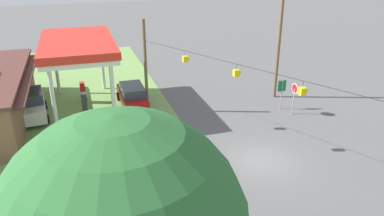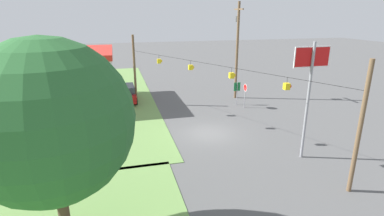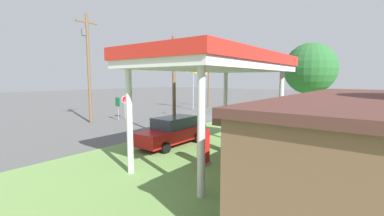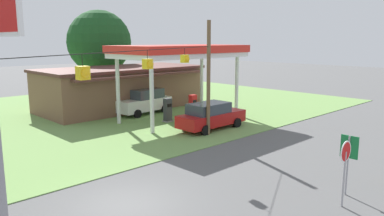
{
  "view_description": "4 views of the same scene",
  "coord_description": "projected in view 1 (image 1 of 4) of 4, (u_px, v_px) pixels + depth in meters",
  "views": [
    {
      "loc": [
        -17.5,
        9.89,
        11.79
      ],
      "look_at": [
        5.61,
        2.59,
        1.57
      ],
      "focal_mm": 35.0,
      "sensor_mm": 36.0,
      "label": 1
    },
    {
      "loc": [
        -21.39,
        6.88,
        9.32
      ],
      "look_at": [
        2.36,
        0.77,
        1.49
      ],
      "focal_mm": 28.0,
      "sensor_mm": 36.0,
      "label": 2
    },
    {
      "loc": [
        23.29,
        16.91,
        4.32
      ],
      "look_at": [
        4.11,
        2.32,
        1.58
      ],
      "focal_mm": 24.0,
      "sensor_mm": 36.0,
      "label": 3
    },
    {
      "loc": [
        -7.24,
        -11.1,
        6.06
      ],
      "look_at": [
        5.3,
        1.9,
        2.75
      ],
      "focal_mm": 35.0,
      "sensor_mm": 36.0,
      "label": 4
    }
  ],
  "objects": [
    {
      "name": "ground_plane",
      "position": [
        260.0,
        161.0,
        22.7
      ],
      "size": [
        160.0,
        160.0,
        0.0
      ],
      "primitive_type": "plane",
      "color": "#565656"
    },
    {
      "name": "gas_station_canopy",
      "position": [
        77.0,
        46.0,
        28.25
      ],
      "size": [
        9.96,
        5.34,
        5.65
      ],
      "color": "silver",
      "rests_on": "ground"
    },
    {
      "name": "fuel_pump_near",
      "position": [
        85.0,
        105.0,
        28.77
      ],
      "size": [
        0.71,
        0.56,
        1.79
      ],
      "color": "gray",
      "rests_on": "ground"
    },
    {
      "name": "fuel_pump_far",
      "position": [
        83.0,
        93.0,
        31.05
      ],
      "size": [
        0.71,
        0.56,
        1.79
      ],
      "color": "gray",
      "rests_on": "ground"
    },
    {
      "name": "car_at_pumps_front",
      "position": [
        132.0,
        95.0,
        30.34
      ],
      "size": [
        5.16,
        2.13,
        1.85
      ],
      "rotation": [
        0.0,
        0.0,
        0.01
      ],
      "color": "#AD1414",
      "rests_on": "ground"
    },
    {
      "name": "car_at_pumps_rear",
      "position": [
        32.0,
        105.0,
        28.25
      ],
      "size": [
        4.99,
        2.44,
        2.06
      ],
      "rotation": [
        0.0,
        0.0,
        3.24
      ],
      "color": "white",
      "rests_on": "ground"
    },
    {
      "name": "stop_sign_roadside",
      "position": [
        294.0,
        92.0,
        28.56
      ],
      "size": [
        0.8,
        0.08,
        2.5
      ],
      "rotation": [
        0.0,
        0.0,
        3.14
      ],
      "color": "#99999E",
      "rests_on": "ground"
    },
    {
      "name": "route_sign",
      "position": [
        282.0,
        89.0,
        29.54
      ],
      "size": [
        0.1,
        0.7,
        2.4
      ],
      "color": "gray",
      "rests_on": "ground"
    },
    {
      "name": "utility_pole_main",
      "position": [
        280.0,
        30.0,
        30.47
      ],
      "size": [
        2.2,
        0.44,
        10.47
      ],
      "color": "brown",
      "rests_on": "ground"
    },
    {
      "name": "signal_span_gantry",
      "position": [
        266.0,
        100.0,
        21.16
      ],
      "size": [
        19.68,
        10.24,
        7.24
      ],
      "color": "brown",
      "rests_on": "ground"
    }
  ]
}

